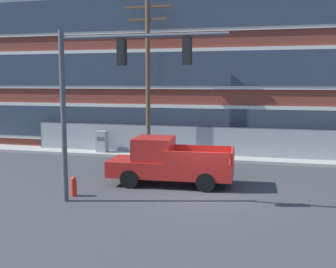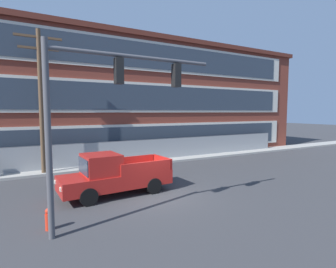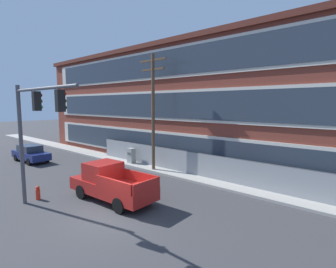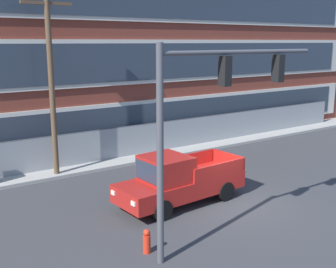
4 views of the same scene
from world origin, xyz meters
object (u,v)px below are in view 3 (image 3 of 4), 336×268
at_px(traffic_signal_mast, 33,122).
at_px(electrical_cabinet, 131,156).
at_px(utility_pole_near_corner, 153,107).
at_px(fire_hydrant, 38,193).
at_px(pickup_truck_red, 110,183).
at_px(sedan_navy, 31,153).

bearing_deg(traffic_signal_mast, electrical_cabinet, 114.58).
xyz_separation_m(utility_pole_near_corner, fire_hydrant, (-0.37, -8.87, -4.77)).
bearing_deg(electrical_cabinet, pickup_truck_red, -47.63).
height_order(utility_pole_near_corner, fire_hydrant, utility_pole_near_corner).
xyz_separation_m(pickup_truck_red, sedan_navy, (-13.82, 0.89, -0.17)).
bearing_deg(traffic_signal_mast, fire_hydrant, 158.22).
bearing_deg(fire_hydrant, sedan_navy, 161.36).
bearing_deg(utility_pole_near_corner, sedan_navy, -154.45).
relative_size(pickup_truck_red, electrical_cabinet, 3.77).
bearing_deg(traffic_signal_mast, utility_pole_near_corner, 98.43).
xyz_separation_m(utility_pole_near_corner, electrical_cabinet, (-3.09, 0.29, -4.41)).
height_order(traffic_signal_mast, utility_pole_near_corner, utility_pole_near_corner).
bearing_deg(pickup_truck_red, sedan_navy, 176.33).
height_order(pickup_truck_red, electrical_cabinet, pickup_truck_red).
bearing_deg(electrical_cabinet, fire_hydrant, -73.43).
distance_m(pickup_truck_red, fire_hydrant, 4.20).
bearing_deg(fire_hydrant, traffic_signal_mast, -21.78).
distance_m(traffic_signal_mast, pickup_truck_red, 5.14).
relative_size(traffic_signal_mast, utility_pole_near_corner, 0.69).
distance_m(traffic_signal_mast, fire_hydrant, 4.59).
distance_m(sedan_navy, electrical_cabinet, 9.69).
xyz_separation_m(electrical_cabinet, fire_hydrant, (2.72, -9.16, -0.36)).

